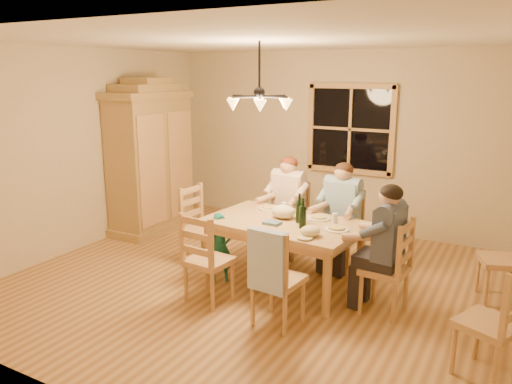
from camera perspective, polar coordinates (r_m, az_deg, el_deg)
The scene contains 31 objects.
floor at distance 5.88m, azimuth 0.35°, elevation -10.33°, with size 5.50×5.50×0.00m, color #956436.
ceiling at distance 5.38m, azimuth 0.39°, elevation 16.94°, with size 5.50×5.00×0.02m, color white.
wall_back at distance 7.73m, azimuth 9.34°, elevation 5.75°, with size 5.50×0.02×2.70m, color #C3B28A.
wall_left at distance 7.19m, azimuth -19.30°, elevation 4.57°, with size 0.02×5.00×2.70m, color #C3B28A.
window at distance 7.61m, azimuth 10.73°, elevation 7.09°, with size 1.30×0.06×1.30m.
chandelier at distance 5.38m, azimuth 0.38°, elevation 10.31°, with size 0.77×0.68×0.71m.
armoire at distance 7.72m, azimuth -11.91°, elevation 3.42°, with size 0.66×1.40×2.30m.
dining_table at distance 5.63m, azimuth 3.20°, elevation -4.32°, with size 1.80×1.20×0.76m.
chair_far_left at distance 6.61m, azimuth 3.60°, elevation -4.80°, with size 0.48×0.46×0.99m.
chair_far_right at distance 6.28m, azimuth 9.61°, elevation -5.98°, with size 0.48×0.46×0.99m.
chair_near_left at distance 5.37m, azimuth -5.37°, elevation -9.33°, with size 0.48×0.46×0.99m.
chair_near_right at distance 4.91m, azimuth 2.53°, elevation -11.56°, with size 0.48×0.46×0.99m.
chair_end_left at distance 6.40m, azimuth -6.04°, elevation -5.47°, with size 0.46×0.48×0.99m.
chair_end_right at distance 5.28m, azimuth 14.42°, elevation -10.10°, with size 0.46×0.48×0.99m.
adult_woman at distance 6.46m, azimuth 3.67°, elevation -0.27°, with size 0.42×0.45×0.87m.
adult_plaid_man at distance 6.12m, azimuth 9.81°, elevation -1.23°, with size 0.42×0.45×0.87m.
adult_slate_man at distance 5.09m, azimuth 14.78°, elevation -4.55°, with size 0.45×0.42×0.87m.
towel at distance 4.60m, azimuth 1.33°, elevation -7.93°, with size 0.38×0.10×0.58m, color #A8BDE4.
wine_bottle_a at distance 5.50m, azimuth 4.96°, elevation -1.85°, with size 0.08×0.08×0.33m, color black.
wine_bottle_b at distance 5.32m, azimuth 5.37°, elevation -2.41°, with size 0.08×0.08×0.33m, color black.
plate_woman at distance 6.05m, azimuth 1.55°, elevation -1.89°, with size 0.26×0.26×0.02m, color white.
plate_plaid at distance 5.70m, azimuth 7.18°, elevation -3.00°, with size 0.26×0.26×0.02m, color white.
plate_slate at distance 5.33m, azimuth 9.19°, elevation -4.24°, with size 0.26×0.26×0.02m, color white.
wine_glass_a at distance 5.83m, azimuth 3.29°, elevation -1.90°, with size 0.06×0.06×0.14m, color silver.
wine_glass_b at distance 5.46m, azimuth 9.00°, elevation -3.14°, with size 0.06×0.06×0.14m, color silver.
cap at distance 5.10m, azimuth 6.23°, elevation -4.45°, with size 0.20×0.20×0.11m, color #C8BD85.
napkin at distance 5.47m, azimuth 1.87°, elevation -3.54°, with size 0.18×0.14×0.03m, color slate.
cloth_bundle at distance 5.68m, azimuth 3.15°, elevation -2.25°, with size 0.28×0.22×0.15m, color beige.
child at distance 5.81m, azimuth -4.10°, elevation -6.35°, with size 0.30×0.19×0.81m, color #186D67.
chair_spare_front at distance 4.53m, azimuth 24.85°, elevation -15.23°, with size 0.56×0.57×0.99m.
chair_spare_back at distance 5.94m, azimuth 26.11°, elevation -8.41°, with size 0.54×0.55×0.99m.
Camera 1 is at (2.58, -4.72, 2.40)m, focal length 35.00 mm.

